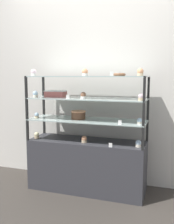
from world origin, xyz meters
TOP-DOWN VIEW (x-y plane):
  - ground_plane at (0.00, 0.00)m, footprint 20.00×20.00m
  - back_wall at (0.00, 0.36)m, footprint 8.00×0.05m
  - display_base at (0.00, 0.00)m, footprint 1.32×0.42m
  - display_riser_lower at (0.00, 0.00)m, footprint 1.32×0.42m
  - display_riser_middle at (0.00, 0.00)m, footprint 1.32×0.42m
  - display_riser_upper at (0.00, 0.00)m, footprint 1.32×0.42m
  - layer_cake_centerpiece at (-0.10, 0.00)m, footprint 0.17×0.17m
  - sheet_cake_frosted at (-0.39, 0.02)m, footprint 0.24×0.13m
  - cupcake_0 at (-0.59, -0.09)m, footprint 0.06×0.06m
  - cupcake_1 at (0.00, -0.10)m, footprint 0.06×0.06m
  - cupcake_2 at (0.59, -0.09)m, footprint 0.06×0.06m
  - price_tag_0 at (0.32, -0.19)m, footprint 0.04×0.00m
  - cupcake_3 at (-0.60, -0.07)m, footprint 0.05×0.05m
  - cupcake_4 at (0.59, -0.08)m, footprint 0.05×0.05m
  - price_tag_1 at (0.41, -0.19)m, footprint 0.04×0.00m
  - cupcake_5 at (-0.61, -0.06)m, footprint 0.06×0.06m
  - cupcake_6 at (-0.01, -0.10)m, footprint 0.06×0.06m
  - cupcake_7 at (0.61, -0.12)m, footprint 0.06×0.06m
  - price_tag_2 at (-0.15, -0.19)m, footprint 0.04×0.00m
  - cupcake_8 at (-0.60, -0.11)m, footprint 0.07×0.07m
  - cupcake_9 at (0.01, -0.09)m, footprint 0.07×0.07m
  - cupcake_10 at (0.58, -0.04)m, footprint 0.07×0.07m
  - price_tag_3 at (0.32, -0.19)m, footprint 0.04×0.00m
  - donut_glazed at (0.35, 0.05)m, footprint 0.13×0.13m

SIDE VIEW (x-z plane):
  - ground_plane at x=0.00m, z-range 0.00..0.00m
  - display_base at x=0.00m, z-range 0.00..0.58m
  - price_tag_0 at x=0.32m, z-range 0.58..0.62m
  - cupcake_0 at x=-0.59m, z-range 0.58..0.65m
  - cupcake_1 at x=0.00m, z-range 0.58..0.65m
  - cupcake_2 at x=0.59m, z-range 0.58..0.65m
  - display_riser_lower at x=0.00m, z-range 0.69..0.93m
  - price_tag_1 at x=0.41m, z-range 0.82..0.87m
  - cupcake_3 at x=-0.60m, z-range 0.82..0.88m
  - cupcake_4 at x=0.59m, z-range 0.82..0.88m
  - layer_cake_centerpiece at x=-0.10m, z-range 0.82..0.92m
  - display_riser_middle at x=0.00m, z-range 0.93..1.17m
  - price_tag_2 at x=-0.15m, z-range 1.06..1.11m
  - cupcake_5 at x=-0.61m, z-range 1.06..1.13m
  - cupcake_6 at x=-0.01m, z-range 1.06..1.13m
  - cupcake_7 at x=0.61m, z-range 1.06..1.13m
  - sheet_cake_frosted at x=-0.39m, z-range 1.06..1.14m
  - display_riser_upper at x=0.00m, z-range 1.17..1.41m
  - back_wall at x=0.00m, z-range 0.00..2.60m
  - donut_glazed at x=0.35m, z-range 1.31..1.34m
  - price_tag_3 at x=0.32m, z-range 1.31..1.35m
  - cupcake_8 at x=-0.60m, z-range 1.30..1.38m
  - cupcake_9 at x=0.01m, z-range 1.30..1.38m
  - cupcake_10 at x=0.58m, z-range 1.30..1.38m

